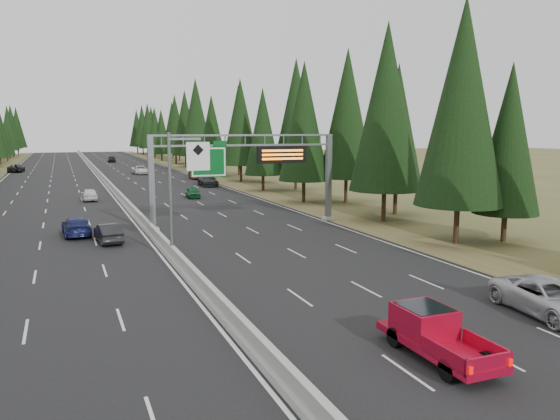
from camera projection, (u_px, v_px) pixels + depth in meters
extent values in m
cube|color=black|center=(105.00, 183.00, 85.39)|extent=(32.00, 260.00, 0.08)
cube|color=olive|center=(216.00, 179.00, 91.95)|extent=(3.60, 260.00, 0.06)
cube|color=#9A9A94|center=(105.00, 182.00, 85.36)|extent=(0.70, 260.00, 0.30)
cube|color=#9A9A94|center=(105.00, 179.00, 85.30)|extent=(0.30, 260.00, 0.60)
cube|color=slate|center=(151.00, 184.00, 43.63)|extent=(0.45, 0.45, 7.80)
cube|color=#9A9A94|center=(153.00, 230.00, 44.17)|extent=(0.90, 0.90, 0.30)
cube|color=slate|center=(329.00, 177.00, 49.47)|extent=(0.45, 0.45, 7.80)
cube|color=#9A9A94|center=(328.00, 218.00, 50.01)|extent=(0.90, 0.90, 0.30)
cube|color=slate|center=(245.00, 135.00, 45.99)|extent=(15.85, 0.35, 0.16)
cube|color=slate|center=(245.00, 145.00, 46.11)|extent=(15.85, 0.35, 0.16)
cube|color=#054C19|center=(209.00, 162.00, 44.87)|extent=(3.00, 0.10, 2.50)
cube|color=silver|center=(209.00, 162.00, 44.82)|extent=(2.85, 0.02, 2.35)
cube|color=#054C19|center=(220.00, 143.00, 45.02)|extent=(1.10, 0.10, 0.45)
cube|color=black|center=(282.00, 155.00, 47.15)|extent=(4.50, 0.40, 1.50)
cube|color=orange|center=(283.00, 151.00, 46.89)|extent=(3.80, 0.02, 0.18)
cube|color=orange|center=(283.00, 155.00, 46.95)|extent=(3.80, 0.02, 0.18)
cube|color=orange|center=(283.00, 159.00, 47.00)|extent=(3.80, 0.02, 0.18)
cylinder|color=slate|center=(170.00, 197.00, 34.30)|extent=(0.20, 0.20, 8.00)
cube|color=#9A9A94|center=(172.00, 257.00, 34.87)|extent=(0.50, 0.50, 0.20)
cube|color=slate|center=(185.00, 139.00, 34.15)|extent=(2.00, 0.15, 0.15)
cube|color=silver|center=(198.00, 156.00, 34.49)|extent=(1.50, 0.06, 1.80)
cylinder|color=black|center=(456.00, 224.00, 39.89)|extent=(0.40, 0.40, 2.81)
cone|color=black|center=(462.00, 102.00, 38.62)|extent=(6.31, 6.31, 14.73)
cylinder|color=black|center=(504.00, 228.00, 40.50)|extent=(0.40, 0.40, 2.10)
cone|color=black|center=(509.00, 139.00, 39.55)|extent=(4.73, 4.73, 11.03)
cylinder|color=black|center=(384.00, 206.00, 49.50)|extent=(0.40, 0.40, 2.83)
cone|color=black|center=(386.00, 107.00, 48.22)|extent=(6.37, 6.37, 14.85)
cylinder|color=black|center=(395.00, 203.00, 53.62)|extent=(0.40, 0.40, 2.33)
cone|color=black|center=(397.00, 128.00, 52.56)|extent=(5.25, 5.25, 12.24)
cylinder|color=black|center=(304.00, 192.00, 62.26)|extent=(0.40, 0.40, 2.54)
cone|color=black|center=(304.00, 121.00, 61.11)|extent=(5.72, 5.72, 13.34)
cylinder|color=black|center=(346.00, 190.00, 62.90)|extent=(0.40, 0.40, 2.78)
cone|color=black|center=(347.00, 114.00, 61.64)|extent=(6.26, 6.26, 14.60)
cylinder|color=black|center=(263.00, 183.00, 74.13)|extent=(0.40, 0.40, 2.21)
cone|color=black|center=(263.00, 132.00, 73.13)|extent=(4.98, 4.98, 11.63)
cylinder|color=black|center=(296.00, 179.00, 75.99)|extent=(0.40, 0.40, 2.87)
cone|color=black|center=(296.00, 114.00, 74.69)|extent=(6.46, 6.46, 15.08)
cylinder|color=black|center=(241.00, 173.00, 88.31)|extent=(0.40, 0.40, 2.63)
cone|color=black|center=(240.00, 122.00, 87.12)|extent=(5.92, 5.92, 13.82)
cylinder|color=black|center=(263.00, 175.00, 87.00)|extent=(0.40, 0.40, 2.10)
cone|color=black|center=(263.00, 134.00, 86.05)|extent=(4.73, 4.73, 11.04)
cylinder|color=black|center=(212.00, 170.00, 98.44)|extent=(0.40, 0.40, 2.32)
cone|color=black|center=(212.00, 129.00, 97.39)|extent=(5.22, 5.22, 12.19)
cylinder|color=black|center=(239.00, 168.00, 100.58)|extent=(0.40, 0.40, 2.62)
cone|color=black|center=(238.00, 123.00, 99.39)|extent=(5.89, 5.89, 13.75)
cylinder|color=black|center=(197.00, 163.00, 112.01)|extent=(0.40, 0.40, 2.99)
cone|color=black|center=(196.00, 117.00, 110.66)|extent=(6.72, 6.72, 15.69)
cylinder|color=black|center=(216.00, 166.00, 113.50)|extent=(0.40, 0.40, 1.84)
cone|color=black|center=(216.00, 138.00, 112.66)|extent=(4.15, 4.15, 9.68)
cylinder|color=black|center=(186.00, 161.00, 121.02)|extent=(0.40, 0.40, 2.72)
cone|color=black|center=(185.00, 123.00, 119.78)|extent=(6.11, 6.11, 14.26)
cylinder|color=black|center=(200.00, 160.00, 125.88)|extent=(0.40, 0.40, 2.62)
cone|color=black|center=(199.00, 125.00, 124.69)|extent=(5.89, 5.89, 13.75)
cylinder|color=black|center=(176.00, 158.00, 134.46)|extent=(0.40, 0.40, 2.69)
cone|color=black|center=(175.00, 124.00, 133.24)|extent=(6.06, 6.06, 14.13)
cylinder|color=black|center=(188.00, 159.00, 136.16)|extent=(0.40, 0.40, 2.11)
cone|color=black|center=(187.00, 133.00, 135.21)|extent=(4.74, 4.74, 11.05)
cylinder|color=black|center=(162.00, 157.00, 147.14)|extent=(0.40, 0.40, 1.85)
cone|color=black|center=(161.00, 136.00, 146.31)|extent=(4.16, 4.16, 9.70)
cylinder|color=black|center=(180.00, 157.00, 149.06)|extent=(0.40, 0.40, 2.08)
cone|color=black|center=(179.00, 133.00, 148.12)|extent=(4.68, 4.68, 10.91)
cylinder|color=black|center=(155.00, 155.00, 157.99)|extent=(0.40, 0.40, 2.02)
cone|color=black|center=(154.00, 133.00, 157.08)|extent=(4.55, 4.55, 10.61)
cylinder|color=black|center=(173.00, 154.00, 160.01)|extent=(0.40, 0.40, 2.65)
cone|color=black|center=(172.00, 125.00, 158.81)|extent=(5.96, 5.96, 13.90)
cylinder|color=black|center=(149.00, 152.00, 170.29)|extent=(0.40, 0.40, 2.65)
cone|color=black|center=(148.00, 126.00, 169.09)|extent=(5.96, 5.96, 13.91)
cylinder|color=black|center=(162.00, 152.00, 173.62)|extent=(0.40, 0.40, 2.38)
cone|color=black|center=(161.00, 129.00, 172.54)|extent=(5.36, 5.36, 12.50)
cylinder|color=black|center=(143.00, 151.00, 184.56)|extent=(0.40, 0.40, 2.67)
cone|color=black|center=(142.00, 126.00, 183.35)|extent=(6.01, 6.01, 14.03)
cylinder|color=black|center=(155.00, 151.00, 185.36)|extent=(0.40, 0.40, 2.57)
cone|color=black|center=(155.00, 127.00, 184.20)|extent=(5.78, 5.78, 13.48)
cylinder|color=black|center=(138.00, 150.00, 193.51)|extent=(0.40, 0.40, 2.48)
cone|color=black|center=(137.00, 128.00, 192.38)|extent=(5.58, 5.58, 13.02)
cylinder|color=black|center=(152.00, 150.00, 195.49)|extent=(0.40, 0.40, 2.67)
cone|color=black|center=(151.00, 126.00, 194.28)|extent=(6.01, 6.01, 14.02)
cylinder|color=black|center=(0.00, 159.00, 132.52)|extent=(0.40, 0.40, 2.46)
cylinder|color=black|center=(8.00, 158.00, 143.43)|extent=(0.40, 0.40, 1.82)
cone|color=black|center=(6.00, 136.00, 142.61)|extent=(4.09, 4.09, 9.54)
cylinder|color=black|center=(10.00, 155.00, 157.52)|extent=(0.40, 0.40, 2.45)
cone|color=black|center=(8.00, 128.00, 156.41)|extent=(5.51, 5.51, 12.85)
cylinder|color=black|center=(13.00, 153.00, 169.00)|extent=(0.40, 0.40, 2.57)
cone|color=black|center=(11.00, 127.00, 167.84)|extent=(5.79, 5.79, 13.52)
cylinder|color=black|center=(18.00, 151.00, 179.46)|extent=(0.40, 0.40, 2.53)
cone|color=black|center=(17.00, 127.00, 178.32)|extent=(5.70, 5.70, 13.30)
cylinder|color=black|center=(3.00, 153.00, 179.53)|extent=(0.40, 0.40, 1.79)
cone|color=black|center=(2.00, 135.00, 178.71)|extent=(4.04, 4.04, 9.42)
imported|color=#B8B8BD|center=(549.00, 298.00, 24.12)|extent=(3.20, 5.94, 1.59)
cylinder|color=black|center=(448.00, 370.00, 17.80)|extent=(0.28, 0.75, 0.75)
cylinder|color=black|center=(487.00, 362.00, 18.39)|extent=(0.28, 0.75, 0.75)
cylinder|color=black|center=(395.00, 337.00, 20.64)|extent=(0.28, 0.75, 0.75)
cylinder|color=black|center=(430.00, 332.00, 21.22)|extent=(0.28, 0.75, 0.75)
cube|color=#AB0A26|center=(438.00, 345.00, 19.53)|extent=(1.87, 5.23, 0.28)
cube|color=#AB0A26|center=(424.00, 320.00, 20.21)|extent=(1.77, 2.05, 1.03)
cube|color=black|center=(424.00, 313.00, 20.17)|extent=(1.59, 1.77, 0.51)
cube|color=#AB0A26|center=(443.00, 355.00, 17.87)|extent=(0.09, 2.24, 0.56)
cube|color=#AB0A26|center=(486.00, 347.00, 18.53)|extent=(0.09, 2.24, 0.56)
cube|color=#AB0A26|center=(489.00, 364.00, 17.17)|extent=(1.87, 0.09, 0.56)
imported|color=#125027|center=(193.00, 193.00, 66.22)|extent=(1.83, 3.86, 1.27)
imported|color=#4C100A|center=(196.00, 175.00, 91.14)|extent=(1.65, 4.35, 1.42)
imported|color=black|center=(208.00, 180.00, 80.20)|extent=(2.61, 5.81, 1.65)
imported|color=white|center=(140.00, 170.00, 101.90)|extent=(2.93, 5.70, 1.54)
imported|color=black|center=(112.00, 159.00, 139.97)|extent=(2.37, 4.97, 1.64)
imported|color=black|center=(108.00, 233.00, 39.86)|extent=(1.88, 4.37, 1.40)
imported|color=navy|center=(76.00, 226.00, 42.47)|extent=(2.25, 5.08, 1.45)
imported|color=silver|center=(89.00, 194.00, 63.58)|extent=(1.79, 4.26, 1.44)
imported|color=black|center=(16.00, 168.00, 106.87)|extent=(3.04, 5.89, 1.59)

